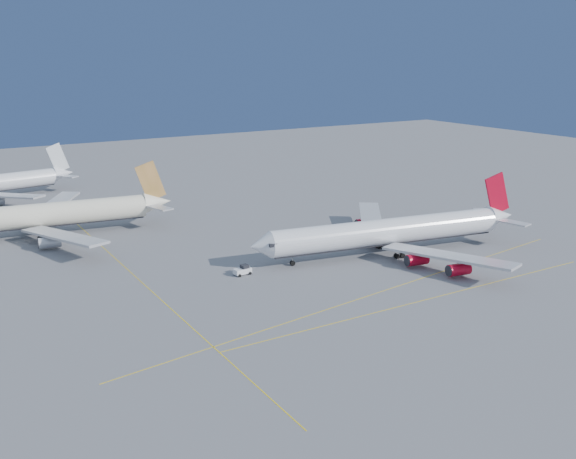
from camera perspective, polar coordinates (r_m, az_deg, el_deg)
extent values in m
plane|color=slate|center=(136.10, 6.76, -4.71)|extent=(500.00, 500.00, 0.00)
cube|color=yellow|center=(129.31, 12.34, -6.06)|extent=(90.00, 0.18, 0.02)
cube|color=yellow|center=(131.73, 8.36, -5.46)|extent=(118.86, 16.88, 0.02)
cube|color=yellow|center=(143.92, -13.61, -3.91)|extent=(0.18, 140.00, 0.02)
cylinder|color=white|center=(154.68, 8.77, -0.17)|extent=(59.54, 15.54, 6.14)
cone|color=white|center=(141.55, -2.47, -1.47)|extent=(5.69, 6.83, 6.14)
cone|color=white|center=(173.52, 18.33, 1.14)|extent=(8.25, 6.95, 5.84)
cube|color=black|center=(142.01, -1.71, -1.13)|extent=(2.61, 6.03, 0.74)
cube|color=#B7B7BC|center=(144.28, 14.05, -2.30)|extent=(14.10, 30.98, 0.58)
cube|color=#B7B7BC|center=(172.09, 7.40, 0.90)|extent=(22.16, 28.25, 0.58)
cube|color=#B80720|center=(171.23, 18.08, 3.02)|extent=(8.12, 1.77, 11.21)
cylinder|color=gray|center=(145.26, 0.40, -2.54)|extent=(0.25, 0.25, 2.44)
cylinder|color=black|center=(145.64, 0.40, -3.00)|extent=(1.27, 0.92, 1.17)
cylinder|color=gray|center=(152.69, 9.88, -1.87)|extent=(0.34, 0.34, 2.44)
cylinder|color=black|center=(153.05, 9.86, -2.31)|extent=(1.30, 1.13, 1.17)
cylinder|color=gray|center=(159.80, 8.26, -1.02)|extent=(0.34, 0.34, 2.44)
cylinder|color=black|center=(160.14, 8.24, -1.44)|extent=(1.30, 1.13, 1.17)
cylinder|color=#B80720|center=(146.83, 11.38, -2.64)|extent=(5.44, 3.43, 2.65)
cylinder|color=#B80720|center=(142.21, 14.92, -3.46)|extent=(5.44, 3.43, 2.65)
cylinder|color=#B80720|center=(165.92, 7.01, -0.35)|extent=(5.44, 3.43, 2.65)
cylinder|color=#B80720|center=(175.80, 6.86, 0.56)|extent=(5.44, 3.43, 2.65)
cylinder|color=#EEE7CB|center=(179.91, -21.52, 1.16)|extent=(56.92, 13.23, 6.20)
cone|color=#EEE7CB|center=(183.56, -11.53, 2.41)|extent=(8.30, 6.80, 5.89)
cube|color=#B7B7BC|center=(164.01, -19.32, -0.56)|extent=(15.13, 30.65, 0.60)
cube|color=#B7B7BC|center=(197.17, -20.22, 1.95)|extent=(21.37, 28.57, 0.60)
cube|color=#D99751|center=(182.00, -12.13, 4.22)|extent=(8.37, 1.53, 11.51)
cylinder|color=gray|center=(176.58, -20.98, -0.31)|extent=(0.35, 0.35, 2.50)
cylinder|color=black|center=(176.90, -20.94, -0.70)|extent=(1.31, 1.12, 1.20)
cylinder|color=gray|center=(185.11, -21.15, 0.37)|extent=(0.35, 0.35, 2.50)
cylinder|color=black|center=(185.42, -21.11, 0.00)|extent=(1.31, 1.12, 1.20)
cylinder|color=#B7B7BC|center=(167.32, -20.42, -1.08)|extent=(5.52, 3.35, 2.72)
cylinder|color=#B7B7BC|center=(194.51, -21.01, 1.08)|extent=(5.52, 3.35, 2.72)
cone|color=white|center=(240.33, -19.34, 4.75)|extent=(7.73, 6.32, 5.32)
cube|color=#B7B7BC|center=(219.27, -23.69, 2.79)|extent=(19.61, 25.14, 0.55)
cube|color=silver|center=(238.94, -19.80, 6.00)|extent=(7.67, 1.61, 10.58)
cube|color=white|center=(139.98, -4.07, -3.69)|extent=(3.95, 2.22, 1.14)
cube|color=black|center=(139.99, -3.88, -3.31)|extent=(1.65, 1.74, 0.85)
cylinder|color=black|center=(138.70, -4.31, -4.11)|extent=(0.69, 0.39, 0.66)
cylinder|color=black|center=(140.30, -4.74, -3.88)|extent=(0.69, 0.39, 0.66)
cylinder|color=black|center=(140.02, -3.39, -3.90)|extent=(0.69, 0.39, 0.66)
cylinder|color=black|center=(141.62, -3.83, -3.68)|extent=(0.69, 0.39, 0.66)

